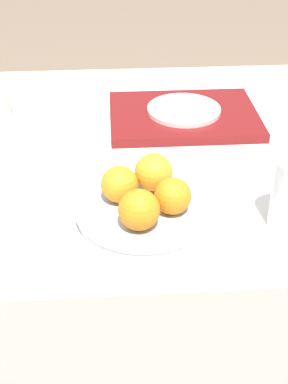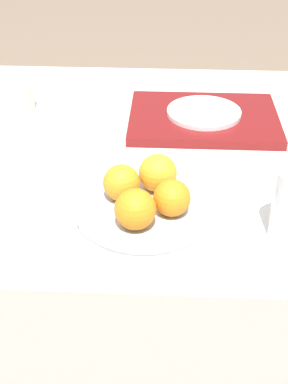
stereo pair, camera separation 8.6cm
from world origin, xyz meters
name	(u,v)px [view 2 (the right image)]	position (x,y,z in m)	size (l,w,h in m)	color
ground_plane	(156,380)	(0.00, 0.00, 0.00)	(12.00, 12.00, 0.00)	#7A6651
table	(158,281)	(0.00, 0.00, 0.38)	(1.26, 0.86, 0.76)	silver
fruit_platter	(144,211)	(-0.02, -0.25, 0.77)	(0.23, 0.23, 0.02)	#B2BCC6
orange_0	(172,198)	(0.02, -0.26, 0.81)	(0.06, 0.06, 0.06)	orange
orange_1	(122,183)	(-0.06, -0.22, 0.81)	(0.06, 0.06, 0.06)	orange
orange_2	(135,209)	(-0.03, -0.30, 0.81)	(0.07, 0.07, 0.07)	orange
orange_3	(160,173)	(0.00, -0.19, 0.81)	(0.07, 0.07, 0.07)	orange
serving_tray	(203,119)	(0.09, 0.11, 0.77)	(0.32, 0.24, 0.02)	maroon
side_plate	(204,112)	(0.09, 0.11, 0.78)	(0.16, 0.16, 0.01)	silver
cup_2	(16,98)	(-0.33, 0.15, 0.79)	(0.08, 0.08, 0.06)	beige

